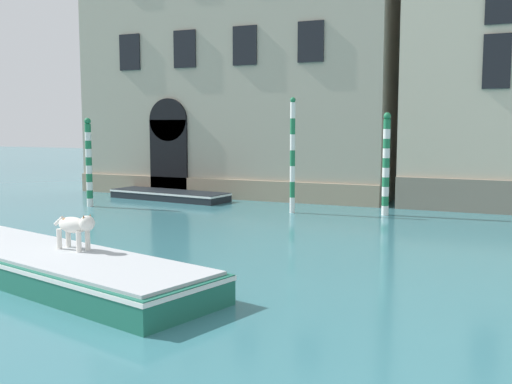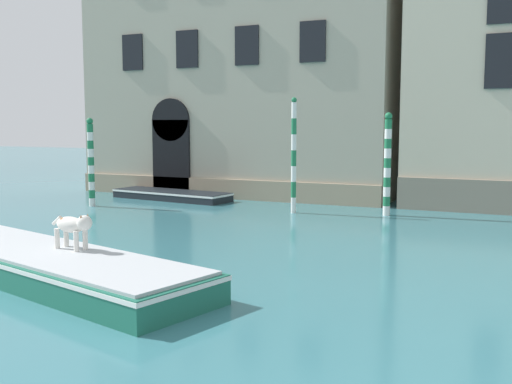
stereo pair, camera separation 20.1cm
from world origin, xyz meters
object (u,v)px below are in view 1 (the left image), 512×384
(boat_foreground, at_px, (46,264))
(mooring_pole_0, at_px, (386,164))
(mooring_pole_1, at_px, (89,162))
(mooring_pole_2, at_px, (293,155))
(dog_on_deck, at_px, (76,226))
(boat_moored_near_palazzo, at_px, (169,195))

(boat_foreground, relative_size, mooring_pole_0, 2.43)
(boat_foreground, xyz_separation_m, mooring_pole_0, (4.60, 11.68, 1.51))
(mooring_pole_1, height_order, mooring_pole_2, mooring_pole_2)
(dog_on_deck, distance_m, boat_moored_near_palazzo, 13.25)
(boat_foreground, xyz_separation_m, mooring_pole_2, (1.40, 10.86, 1.78))
(dog_on_deck, height_order, boat_moored_near_palazzo, dog_on_deck)
(boat_moored_near_palazzo, distance_m, mooring_pole_1, 3.86)
(dog_on_deck, bearing_deg, boat_foreground, -145.08)
(mooring_pole_0, bearing_deg, dog_on_deck, -109.50)
(mooring_pole_0, bearing_deg, mooring_pole_1, -167.63)
(boat_foreground, distance_m, mooring_pole_1, 11.37)
(dog_on_deck, distance_m, mooring_pole_2, 10.66)
(boat_moored_near_palazzo, bearing_deg, mooring_pole_2, -6.54)
(boat_moored_near_palazzo, xyz_separation_m, mooring_pole_1, (-1.67, -3.12, 1.55))
(boat_foreground, distance_m, dog_on_deck, 1.01)
(boat_moored_near_palazzo, bearing_deg, boat_foreground, -61.67)
(mooring_pole_0, height_order, mooring_pole_2, mooring_pole_2)
(boat_moored_near_palazzo, bearing_deg, mooring_pole_1, -111.02)
(mooring_pole_0, height_order, mooring_pole_1, mooring_pole_0)
(boat_foreground, bearing_deg, dog_on_deck, 40.69)
(boat_foreground, height_order, mooring_pole_0, mooring_pole_0)
(boat_moored_near_palazzo, distance_m, mooring_pole_2, 6.64)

